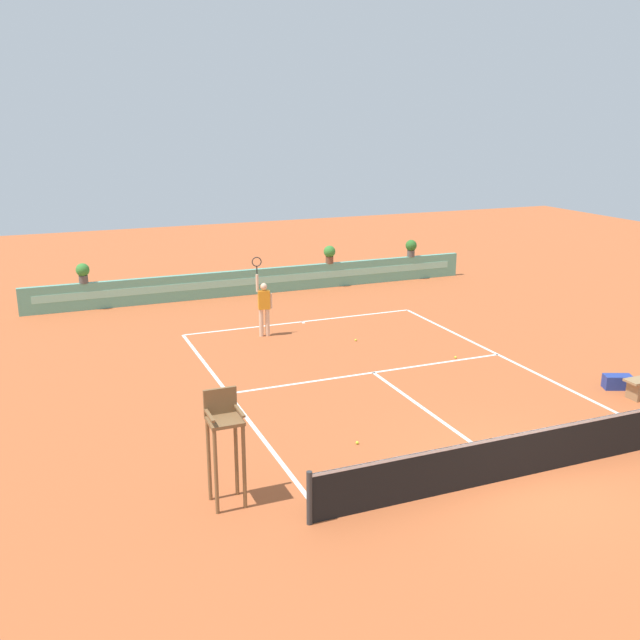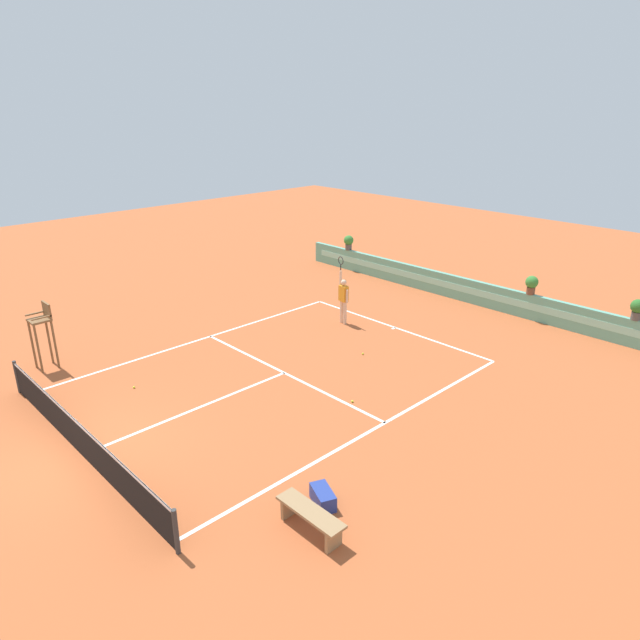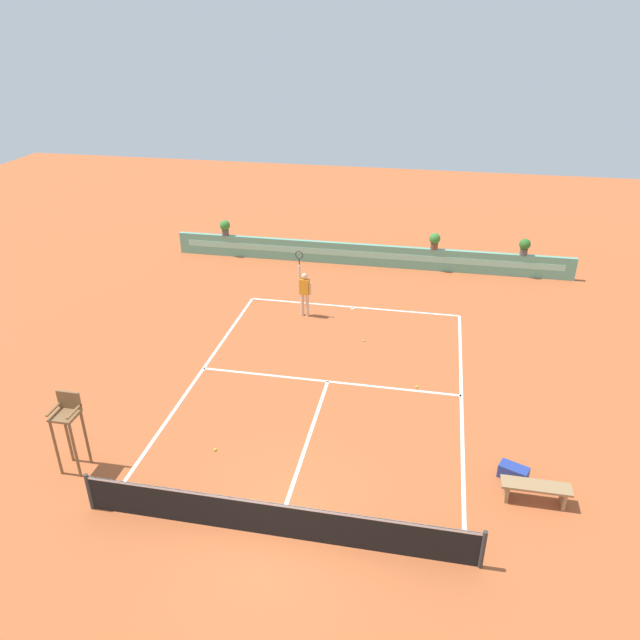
{
  "view_description": "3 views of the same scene",
  "coord_description": "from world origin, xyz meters",
  "px_view_note": "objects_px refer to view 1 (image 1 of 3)",
  "views": [
    {
      "loc": [
        -8.37,
        -10.12,
        6.74
      ],
      "look_at": [
        -0.68,
        8.61,
        1.0
      ],
      "focal_mm": 40.04,
      "sensor_mm": 36.0,
      "label": 1
    },
    {
      "loc": [
        12.38,
        -3.94,
        8.0
      ],
      "look_at": [
        -0.68,
        8.61,
        1.0
      ],
      "focal_mm": 32.05,
      "sensor_mm": 36.0,
      "label": 2
    },
    {
      "loc": [
        2.84,
        -9.41,
        10.33
      ],
      "look_at": [
        -0.68,
        8.61,
        1.0
      ],
      "focal_mm": 34.02,
      "sensor_mm": 36.0,
      "label": 3
    }
  ],
  "objects_px": {
    "potted_plant_right": "(330,253)",
    "potted_plant_far_left": "(83,272)",
    "umpire_chair": "(224,434)",
    "tennis_ball_by_sideline": "(356,340)",
    "tennis_ball_mid_court": "(357,443)",
    "gear_bag": "(617,382)",
    "tennis_player": "(264,304)",
    "potted_plant_far_right": "(411,247)",
    "tennis_ball_near_baseline": "(455,357)"
  },
  "relations": [
    {
      "from": "potted_plant_right",
      "to": "gear_bag",
      "type": "bearing_deg",
      "value": -80.01
    },
    {
      "from": "umpire_chair",
      "to": "potted_plant_far_right",
      "type": "height_order",
      "value": "umpire_chair"
    },
    {
      "from": "gear_bag",
      "to": "potted_plant_right",
      "type": "height_order",
      "value": "potted_plant_right"
    },
    {
      "from": "tennis_player",
      "to": "umpire_chair",
      "type": "bearing_deg",
      "value": -111.84
    },
    {
      "from": "tennis_ball_by_sideline",
      "to": "tennis_player",
      "type": "bearing_deg",
      "value": 146.95
    },
    {
      "from": "gear_bag",
      "to": "tennis_ball_by_sideline",
      "type": "bearing_deg",
      "value": 125.88
    },
    {
      "from": "potted_plant_right",
      "to": "potted_plant_far_right",
      "type": "height_order",
      "value": "same"
    },
    {
      "from": "umpire_chair",
      "to": "potted_plant_right",
      "type": "height_order",
      "value": "umpire_chair"
    },
    {
      "from": "tennis_ball_near_baseline",
      "to": "potted_plant_far_left",
      "type": "distance_m",
      "value": 13.71
    },
    {
      "from": "tennis_ball_by_sideline",
      "to": "potted_plant_right",
      "type": "relative_size",
      "value": 0.09
    },
    {
      "from": "potted_plant_right",
      "to": "potted_plant_far_left",
      "type": "distance_m",
      "value": 9.66
    },
    {
      "from": "tennis_ball_by_sideline",
      "to": "potted_plant_far_left",
      "type": "bearing_deg",
      "value": 136.22
    },
    {
      "from": "gear_bag",
      "to": "tennis_ball_near_baseline",
      "type": "distance_m",
      "value": 4.45
    },
    {
      "from": "potted_plant_right",
      "to": "potted_plant_far_right",
      "type": "bearing_deg",
      "value": 0.0
    },
    {
      "from": "umpire_chair",
      "to": "tennis_ball_mid_court",
      "type": "distance_m",
      "value": 3.69
    },
    {
      "from": "tennis_player",
      "to": "tennis_ball_near_baseline",
      "type": "xyz_separation_m",
      "value": [
        4.46,
        -4.24,
        -1.02
      ]
    },
    {
      "from": "tennis_ball_near_baseline",
      "to": "potted_plant_far_right",
      "type": "bearing_deg",
      "value": 67.88
    },
    {
      "from": "gear_bag",
      "to": "tennis_player",
      "type": "height_order",
      "value": "tennis_player"
    },
    {
      "from": "umpire_chair",
      "to": "tennis_ball_near_baseline",
      "type": "xyz_separation_m",
      "value": [
        8.29,
        5.31,
        -1.31
      ]
    },
    {
      "from": "umpire_chair",
      "to": "tennis_ball_by_sideline",
      "type": "xyz_separation_m",
      "value": [
        6.31,
        7.94,
        -1.31
      ]
    },
    {
      "from": "tennis_player",
      "to": "potted_plant_right",
      "type": "bearing_deg",
      "value": 50.21
    },
    {
      "from": "tennis_ball_near_baseline",
      "to": "tennis_ball_by_sideline",
      "type": "bearing_deg",
      "value": 127.01
    },
    {
      "from": "potted_plant_far_right",
      "to": "tennis_ball_by_sideline",
      "type": "bearing_deg",
      "value": -129.7
    },
    {
      "from": "gear_bag",
      "to": "tennis_ball_near_baseline",
      "type": "bearing_deg",
      "value": 125.04
    },
    {
      "from": "umpire_chair",
      "to": "potted_plant_far_left",
      "type": "relative_size",
      "value": 2.96
    },
    {
      "from": "potted_plant_far_left",
      "to": "tennis_ball_mid_court",
      "type": "bearing_deg",
      "value": -72.37
    },
    {
      "from": "tennis_ball_mid_court",
      "to": "gear_bag",
      "type": "bearing_deg",
      "value": 3.14
    },
    {
      "from": "tennis_player",
      "to": "tennis_ball_mid_court",
      "type": "xyz_separation_m",
      "value": [
        -0.61,
        -8.3,
        -1.02
      ]
    },
    {
      "from": "gear_bag",
      "to": "tennis_ball_mid_court",
      "type": "xyz_separation_m",
      "value": [
        -7.62,
        -0.42,
        -0.15
      ]
    },
    {
      "from": "umpire_chair",
      "to": "gear_bag",
      "type": "bearing_deg",
      "value": 8.77
    },
    {
      "from": "gear_bag",
      "to": "potted_plant_far_left",
      "type": "bearing_deg",
      "value": 131.81
    },
    {
      "from": "tennis_ball_near_baseline",
      "to": "umpire_chair",
      "type": "bearing_deg",
      "value": -147.35
    },
    {
      "from": "umpire_chair",
      "to": "tennis_ball_mid_court",
      "type": "relative_size",
      "value": 31.47
    },
    {
      "from": "tennis_ball_near_baseline",
      "to": "potted_plant_far_right",
      "type": "xyz_separation_m",
      "value": [
        3.99,
        9.81,
        1.38
      ]
    },
    {
      "from": "umpire_chair",
      "to": "potted_plant_right",
      "type": "xyz_separation_m",
      "value": [
        8.47,
        15.13,
        0.07
      ]
    },
    {
      "from": "potted_plant_far_right",
      "to": "potted_plant_right",
      "type": "bearing_deg",
      "value": 180.0
    },
    {
      "from": "tennis_player",
      "to": "tennis_ball_near_baseline",
      "type": "bearing_deg",
      "value": -43.55
    },
    {
      "from": "tennis_player",
      "to": "gear_bag",
      "type": "bearing_deg",
      "value": -48.33
    },
    {
      "from": "tennis_ball_mid_court",
      "to": "potted_plant_far_right",
      "type": "distance_m",
      "value": 16.63
    },
    {
      "from": "potted_plant_right",
      "to": "tennis_player",
      "type": "bearing_deg",
      "value": -129.79
    },
    {
      "from": "tennis_ball_near_baseline",
      "to": "tennis_player",
      "type": "bearing_deg",
      "value": 136.45
    },
    {
      "from": "tennis_player",
      "to": "potted_plant_far_left",
      "type": "height_order",
      "value": "tennis_player"
    },
    {
      "from": "tennis_player",
      "to": "tennis_ball_near_baseline",
      "type": "height_order",
      "value": "tennis_player"
    },
    {
      "from": "tennis_ball_by_sideline",
      "to": "umpire_chair",
      "type": "bearing_deg",
      "value": -128.49
    },
    {
      "from": "tennis_ball_mid_court",
      "to": "potted_plant_right",
      "type": "xyz_separation_m",
      "value": [
        5.25,
        13.87,
        1.38
      ]
    },
    {
      "from": "tennis_ball_by_sideline",
      "to": "potted_plant_right",
      "type": "distance_m",
      "value": 7.63
    },
    {
      "from": "potted_plant_right",
      "to": "tennis_ball_by_sideline",
      "type": "bearing_deg",
      "value": -106.73
    },
    {
      "from": "tennis_ball_mid_court",
      "to": "potted_plant_right",
      "type": "distance_m",
      "value": 14.9
    },
    {
      "from": "umpire_chair",
      "to": "tennis_player",
      "type": "height_order",
      "value": "tennis_player"
    },
    {
      "from": "tennis_ball_by_sideline",
      "to": "potted_plant_far_right",
      "type": "height_order",
      "value": "potted_plant_far_right"
    }
  ]
}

